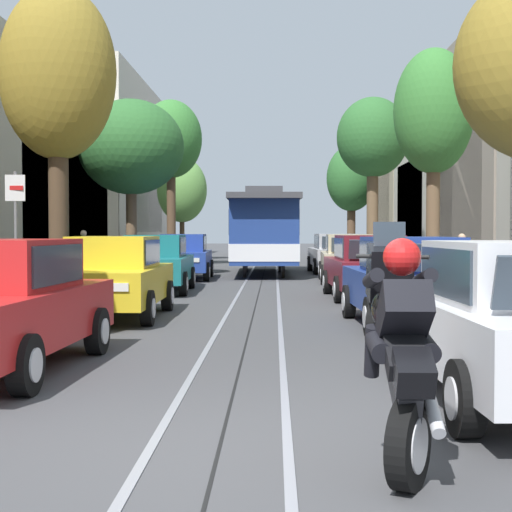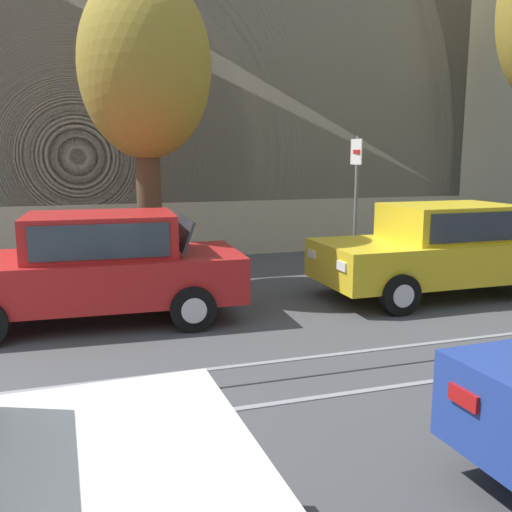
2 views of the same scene
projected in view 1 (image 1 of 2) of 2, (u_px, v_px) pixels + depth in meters
The scene contains 23 objects.
ground_plane at pixel (262, 279), 27.29m from camera, with size 160.00×160.00×0.00m, color #424244.
trolley_track_rails at pixel (264, 273), 30.66m from camera, with size 1.14×61.72×0.01m.
building_facade_left at pixel (32, 160), 33.69m from camera, with size 5.90×53.42×10.95m.
parked_car_yellow_second_left at pixel (114, 276), 15.01m from camera, with size 2.02×4.37×1.58m.
parked_car_teal_mid_left at pixel (156, 263), 21.32m from camera, with size 2.09×4.40×1.58m.
parked_car_blue_fourth_left at pixel (184, 256), 27.19m from camera, with size 2.10×4.40×1.58m.
parked_car_blue_second_right at pixel (409, 281), 13.54m from camera, with size 2.12×4.41×1.58m.
parked_car_maroon_mid_right at pixel (368, 266), 19.29m from camera, with size 2.09×4.40×1.58m.
parked_car_beige_fourth_right at pixel (349, 258), 25.49m from camera, with size 2.11×4.41×1.58m.
parked_car_silver_fifth_right at pixel (335, 253), 31.29m from camera, with size 2.13×4.42×1.58m.
street_tree_kerb_left_second at pixel (58, 77), 19.30m from camera, with size 2.93×2.43×7.84m.
street_tree_kerb_left_mid at pixel (131, 148), 28.62m from camera, with size 3.92×3.89×6.58m.
street_tree_kerb_left_fourth at pixel (171, 141), 37.71m from camera, with size 3.03×3.15×8.11m.
street_tree_kerb_left_far at pixel (182, 190), 46.05m from camera, with size 2.99×2.77×6.10m.
street_tree_kerb_right_second at pixel (434, 114), 21.50m from camera, with size 2.22×2.37×6.78m.
street_tree_kerb_right_mid at pixel (373, 140), 33.74m from camera, with size 3.15×3.14×7.55m.
street_tree_kerb_right_fourth at pixel (351, 179), 44.99m from camera, with size 2.90×3.04×6.72m.
cable_car_trolley at pixel (263, 232), 29.99m from camera, with size 2.75×9.16×3.28m.
motorcycle_with_rider at pixel (398, 339), 5.43m from camera, with size 0.52×1.87×1.75m.
pedestrian_on_left_pavement at pixel (462, 258), 22.32m from camera, with size 0.55×0.28×1.62m.
pedestrian_on_right_pavement at pixel (133, 248), 33.47m from camera, with size 0.55×0.34×1.71m.
pedestrian_crossing_far at pixel (84, 252), 26.34m from camera, with size 0.55×0.39×1.72m.
street_sign_post at pixel (16, 229), 14.18m from camera, with size 0.36×0.08×2.78m.
Camera 1 is at (0.42, -5.76, 1.68)m, focal length 54.16 mm.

